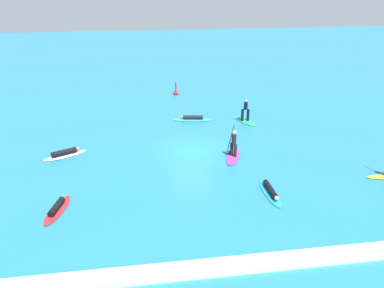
{
  "coord_description": "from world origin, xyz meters",
  "views": [
    {
      "loc": [
        -3.15,
        -22.02,
        10.41
      ],
      "look_at": [
        0.0,
        0.0,
        0.5
      ],
      "focal_mm": 35.51,
      "sensor_mm": 36.0,
      "label": 1
    }
  ],
  "objects_px": {
    "marker_buoy": "(176,93)",
    "surfer_on_green_board": "(245,116)",
    "surfer_on_purple_board": "(233,151)",
    "surfer_on_teal_board": "(192,119)",
    "surfer_on_white_board": "(65,154)",
    "surfer_on_red_board": "(57,208)",
    "surfer_on_blue_board": "(271,191)"
  },
  "relations": [
    {
      "from": "marker_buoy",
      "to": "surfer_on_green_board",
      "type": "bearing_deg",
      "value": -60.38
    },
    {
      "from": "surfer_on_purple_board",
      "to": "surfer_on_teal_board",
      "type": "distance_m",
      "value": 7.09
    },
    {
      "from": "marker_buoy",
      "to": "surfer_on_purple_board",
      "type": "bearing_deg",
      "value": -81.39
    },
    {
      "from": "surfer_on_purple_board",
      "to": "surfer_on_green_board",
      "type": "xyz_separation_m",
      "value": [
        2.43,
        6.05,
        0.03
      ]
    },
    {
      "from": "surfer_on_teal_board",
      "to": "marker_buoy",
      "type": "relative_size",
      "value": 2.25
    },
    {
      "from": "surfer_on_white_board",
      "to": "surfer_on_red_board",
      "type": "bearing_deg",
      "value": -110.67
    },
    {
      "from": "marker_buoy",
      "to": "surfer_on_blue_board",
      "type": "bearing_deg",
      "value": -80.75
    },
    {
      "from": "surfer_on_red_board",
      "to": "surfer_on_blue_board",
      "type": "bearing_deg",
      "value": -76.05
    },
    {
      "from": "surfer_on_teal_board",
      "to": "marker_buoy",
      "type": "xyz_separation_m",
      "value": [
        -0.55,
        7.16,
        0.05
      ]
    },
    {
      "from": "surfer_on_purple_board",
      "to": "surfer_on_red_board",
      "type": "bearing_deg",
      "value": 136.7
    },
    {
      "from": "surfer_on_teal_board",
      "to": "surfer_on_red_board",
      "type": "bearing_deg",
      "value": 63.16
    },
    {
      "from": "surfer_on_red_board",
      "to": "surfer_on_teal_board",
      "type": "distance_m",
      "value": 14.09
    },
    {
      "from": "surfer_on_red_board",
      "to": "marker_buoy",
      "type": "xyz_separation_m",
      "value": [
        7.69,
        18.6,
        0.05
      ]
    },
    {
      "from": "surfer_on_purple_board",
      "to": "surfer_on_blue_board",
      "type": "distance_m",
      "value": 4.6
    },
    {
      "from": "surfer_on_blue_board",
      "to": "marker_buoy",
      "type": "distance_m",
      "value": 18.82
    },
    {
      "from": "surfer_on_white_board",
      "to": "surfer_on_teal_board",
      "type": "height_order",
      "value": "surfer_on_white_board"
    },
    {
      "from": "surfer_on_blue_board",
      "to": "surfer_on_green_board",
      "type": "bearing_deg",
      "value": 171.18
    },
    {
      "from": "surfer_on_blue_board",
      "to": "surfer_on_teal_board",
      "type": "xyz_separation_m",
      "value": [
        -2.48,
        11.41,
        0.0
      ]
    },
    {
      "from": "surfer_on_teal_board",
      "to": "surfer_on_green_board",
      "type": "relative_size",
      "value": 1.19
    },
    {
      "from": "surfer_on_purple_board",
      "to": "surfer_on_white_board",
      "type": "bearing_deg",
      "value": 102.94
    },
    {
      "from": "surfer_on_white_board",
      "to": "surfer_on_green_board",
      "type": "height_order",
      "value": "surfer_on_green_board"
    },
    {
      "from": "surfer_on_red_board",
      "to": "surfer_on_purple_board",
      "type": "relative_size",
      "value": 1.04
    },
    {
      "from": "surfer_on_blue_board",
      "to": "surfer_on_teal_board",
      "type": "height_order",
      "value": "surfer_on_teal_board"
    },
    {
      "from": "surfer_on_red_board",
      "to": "marker_buoy",
      "type": "relative_size",
      "value": 2.02
    },
    {
      "from": "surfer_on_teal_board",
      "to": "surfer_on_green_board",
      "type": "height_order",
      "value": "surfer_on_green_board"
    },
    {
      "from": "surfer_on_purple_board",
      "to": "surfer_on_green_board",
      "type": "bearing_deg",
      "value": 0.05
    },
    {
      "from": "surfer_on_purple_board",
      "to": "surfer_on_blue_board",
      "type": "xyz_separation_m",
      "value": [
        0.9,
        -4.51,
        -0.27
      ]
    },
    {
      "from": "surfer_on_green_board",
      "to": "surfer_on_blue_board",
      "type": "bearing_deg",
      "value": 148.8
    },
    {
      "from": "surfer_on_red_board",
      "to": "marker_buoy",
      "type": "distance_m",
      "value": 20.13
    },
    {
      "from": "marker_buoy",
      "to": "surfer_on_red_board",
      "type": "bearing_deg",
      "value": -112.45
    },
    {
      "from": "surfer_on_purple_board",
      "to": "surfer_on_blue_board",
      "type": "height_order",
      "value": "surfer_on_purple_board"
    },
    {
      "from": "surfer_on_red_board",
      "to": "surfer_on_white_board",
      "type": "distance_m",
      "value": 6.21
    }
  ]
}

